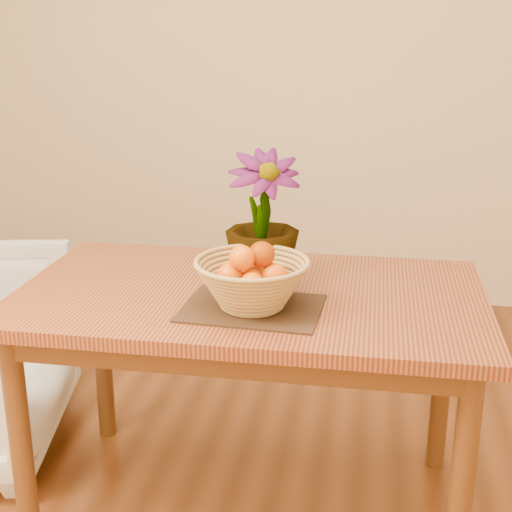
# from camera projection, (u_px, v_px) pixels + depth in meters

# --- Properties ---
(wall_back) EXTENTS (4.00, 0.02, 2.70)m
(wall_back) POSITION_uv_depth(u_px,v_px,m) (314.00, 58.00, 3.79)
(wall_back) COLOR beige
(wall_back) RESTS_ON floor
(table) EXTENTS (1.40, 0.80, 0.75)m
(table) POSITION_uv_depth(u_px,v_px,m) (250.00, 317.00, 2.17)
(table) COLOR brown
(table) RESTS_ON floor
(placemat) EXTENTS (0.40, 0.31, 0.01)m
(placemat) POSITION_uv_depth(u_px,v_px,m) (252.00, 308.00, 2.00)
(placemat) COLOR #332012
(placemat) RESTS_ON table
(wicker_basket) EXTENTS (0.32, 0.32, 0.13)m
(wicker_basket) POSITION_uv_depth(u_px,v_px,m) (252.00, 285.00, 1.98)
(wicker_basket) COLOR #AA8647
(wicker_basket) RESTS_ON placemat
(orange_pile) EXTENTS (0.19, 0.19, 0.13)m
(orange_pile) POSITION_uv_depth(u_px,v_px,m) (254.00, 268.00, 1.97)
(orange_pile) COLOR #FC6304
(orange_pile) RESTS_ON wicker_basket
(potted_plant) EXTENTS (0.29, 0.29, 0.40)m
(potted_plant) POSITION_uv_depth(u_px,v_px,m) (262.00, 218.00, 2.17)
(potted_plant) COLOR #1A4F16
(potted_plant) RESTS_ON table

